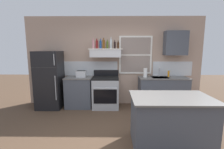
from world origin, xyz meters
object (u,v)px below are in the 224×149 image
(toaster, at_px, (81,74))
(bottle_olive_oil_square, at_px, (107,45))
(refrigerator, at_px, (50,80))
(bottle_brown_stout, at_px, (118,45))
(bottle_rose_pink, at_px, (93,44))
(bottle_blue_liqueur, at_px, (100,44))
(bottle_red_label_wine, at_px, (97,44))
(bottle_amber_wine, at_px, (104,44))
(stove_range, at_px, (106,92))
(paper_towel_roll, at_px, (145,73))
(bottle_balsamic_dark, at_px, (115,45))
(kitchen_island, at_px, (170,121))
(dish_soap_bottle, at_px, (168,74))
(bottle_clear_tall, at_px, (111,44))

(toaster, bearing_deg, bottle_olive_oil_square, 8.12)
(refrigerator, height_order, bottle_brown_stout, bottle_brown_stout)
(toaster, bearing_deg, refrigerator, -176.81)
(bottle_rose_pink, height_order, bottle_blue_liqueur, bottle_rose_pink)
(bottle_red_label_wine, bearing_deg, bottle_amber_wine, 9.34)
(stove_range, height_order, paper_towel_roll, paper_towel_roll)
(bottle_amber_wine, relative_size, bottle_balsamic_dark, 1.30)
(toaster, relative_size, kitchen_island, 0.21)
(bottle_rose_pink, height_order, paper_towel_roll, bottle_rose_pink)
(dish_soap_bottle, bearing_deg, bottle_brown_stout, -179.72)
(stove_range, xyz_separation_m, bottle_rose_pink, (-0.35, 0.05, 1.40))
(stove_range, bearing_deg, bottle_balsamic_dark, 16.73)
(bottle_blue_liqueur, bearing_deg, bottle_olive_oil_square, 6.75)
(stove_range, xyz_separation_m, kitchen_island, (1.25, -1.93, -0.01))
(toaster, xyz_separation_m, bottle_red_label_wine, (0.47, 0.03, 0.86))
(bottle_balsamic_dark, relative_size, dish_soap_bottle, 1.30)
(bottle_amber_wine, bearing_deg, kitchen_island, -57.13)
(stove_range, relative_size, dish_soap_bottle, 6.06)
(toaster, distance_m, bottle_red_label_wine, 0.98)
(stove_range, height_order, kitchen_island, stove_range)
(bottle_olive_oil_square, bearing_deg, stove_range, -109.58)
(toaster, height_order, paper_towel_roll, paper_towel_roll)
(bottle_balsamic_dark, bearing_deg, bottle_amber_wine, 177.53)
(bottle_olive_oil_square, bearing_deg, bottle_brown_stout, -1.65)
(bottle_blue_liqueur, xyz_separation_m, paper_towel_roll, (1.31, -0.08, -0.82))
(toaster, height_order, dish_soap_bottle, toaster)
(bottle_rose_pink, distance_m, bottle_blue_liqueur, 0.21)
(refrigerator, distance_m, bottle_brown_stout, 2.26)
(kitchen_island, bearing_deg, bottle_olive_oil_square, 120.16)
(refrigerator, distance_m, paper_towel_roll, 2.82)
(bottle_rose_pink, relative_size, paper_towel_roll, 1.09)
(bottle_clear_tall, distance_m, paper_towel_roll, 1.32)
(paper_towel_roll, bearing_deg, refrigerator, -178.77)
(refrigerator, bearing_deg, bottle_clear_tall, 5.54)
(bottle_amber_wine, bearing_deg, bottle_olive_oil_square, 23.33)
(bottle_brown_stout, bearing_deg, stove_range, -160.45)
(bottle_red_label_wine, distance_m, bottle_blue_liqueur, 0.11)
(kitchen_island, bearing_deg, bottle_amber_wine, 122.87)
(dish_soap_bottle, bearing_deg, bottle_blue_liqueur, -179.38)
(toaster, xyz_separation_m, bottle_brown_stout, (1.09, 0.10, 0.83))
(bottle_balsamic_dark, xyz_separation_m, kitchen_island, (0.99, -2.01, -1.39))
(toaster, distance_m, bottle_clear_tall, 1.25)
(bottle_blue_liqueur, distance_m, bottle_clear_tall, 0.31)
(refrigerator, relative_size, bottle_clear_tall, 5.05)
(bottle_balsamic_dark, bearing_deg, bottle_brown_stout, 26.52)
(bottle_brown_stout, relative_size, paper_towel_roll, 0.84)
(bottle_olive_oil_square, relative_size, dish_soap_bottle, 1.42)
(bottle_balsamic_dark, distance_m, paper_towel_roll, 1.20)
(toaster, relative_size, bottle_rose_pink, 1.01)
(refrigerator, distance_m, bottle_clear_tall, 2.09)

